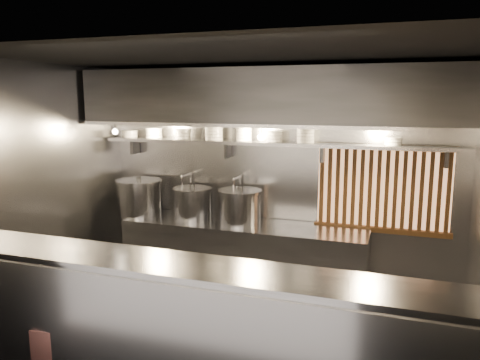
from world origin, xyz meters
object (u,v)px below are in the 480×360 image
Objects in this scene: stock_pot_left at (139,197)px; stock_pot_right at (240,206)px; heat_lamp at (114,127)px; stock_pot_mid at (192,203)px; pendant_bulb at (261,137)px.

stock_pot_right is at bearing 0.30° from stock_pot_left.
stock_pot_left is (0.15, 0.29, -0.93)m from heat_lamp.
stock_pot_left is 0.75m from stock_pot_mid.
stock_pot_left reaches higher than stock_pot_mid.
stock_pot_left is 1.40m from stock_pot_right.
stock_pot_left is (-1.65, -0.06, -0.83)m from pendant_bulb.
stock_pot_mid is 0.98× the size of stock_pot_right.
stock_pot_mid is at bearing -178.56° from pendant_bulb.
stock_pot_right reaches higher than stock_pot_mid.
stock_pot_mid is at bearing 177.00° from stock_pot_right.
heat_lamp is 0.60× the size of stock_pot_mid.
pendant_bulb is 0.32× the size of stock_pot_mid.
pendant_bulb is at bearing 11.00° from heat_lamp.
pendant_bulb is (1.80, 0.35, -0.11)m from heat_lamp.
heat_lamp is 1.36m from stock_pot_mid.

